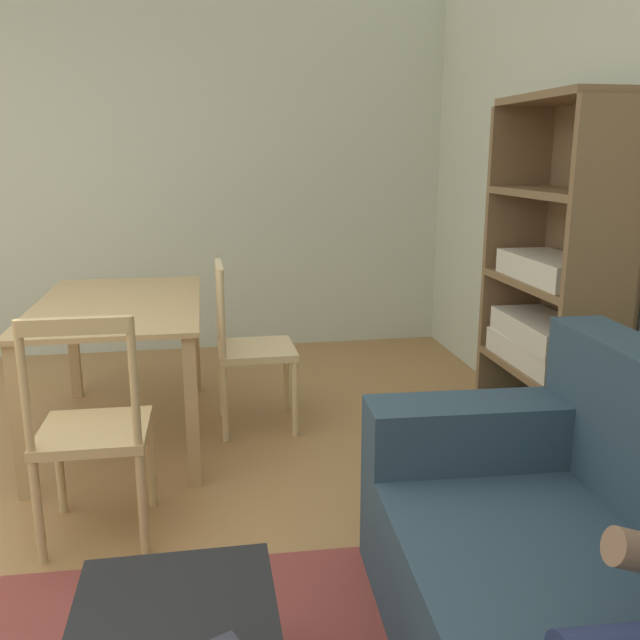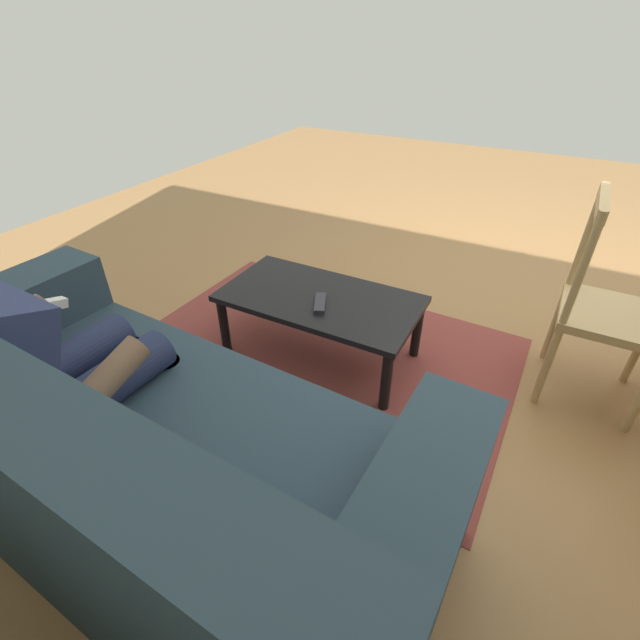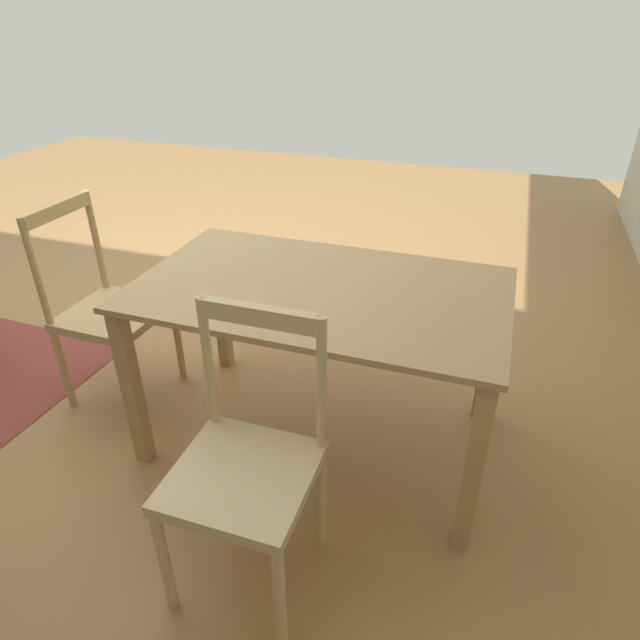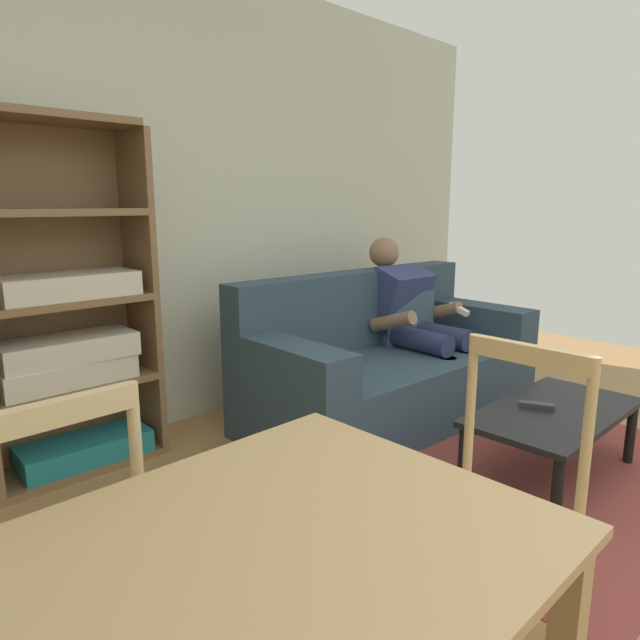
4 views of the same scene
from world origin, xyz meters
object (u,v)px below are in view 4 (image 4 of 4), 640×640
couch (386,365)px  tv_remote (537,405)px  dining_chair_facing_couch (493,514)px  bookshelf (65,328)px  coffee_table (554,418)px  dining_chair_near_wall (46,561)px  person_lounging (412,320)px

couch → tv_remote: 1.07m
couch → dining_chair_facing_couch: dining_chair_facing_couch is taller
bookshelf → dining_chair_facing_couch: (0.44, -2.15, -0.30)m
coffee_table → bookshelf: 2.51m
couch → dining_chair_facing_couch: (-1.32, -1.49, 0.12)m
tv_remote → dining_chair_near_wall: dining_chair_near_wall is taller
tv_remote → dining_chair_facing_couch: bearing=174.8°
person_lounging → coffee_table: 1.27m
bookshelf → dining_chair_near_wall: size_ratio=1.90×
bookshelf → person_lounging: bearing=-16.9°
coffee_table → dining_chair_near_wall: (-2.29, 0.35, 0.14)m
couch → dining_chair_facing_couch: size_ratio=2.13×
tv_remote → dining_chair_facing_couch: (-1.20, -0.42, 0.08)m
couch → person_lounging: (0.32, 0.03, 0.26)m
bookshelf → dining_chair_facing_couch: bookshelf is taller
dining_chair_near_wall → coffee_table: bearing=-8.6°
bookshelf → dining_chair_near_wall: 1.61m
couch → tv_remote: couch is taller
tv_remote → bookshelf: size_ratio=0.10×
couch → dining_chair_facing_couch: 1.99m
couch → dining_chair_near_wall: dining_chair_near_wall is taller
dining_chair_facing_couch → coffee_table: bearing=15.5°
person_lounging → tv_remote: (-0.43, -1.10, -0.21)m
couch → bookshelf: 1.92m
dining_chair_near_wall → bookshelf: bearing=67.4°
couch → person_lounging: 0.41m
tv_remote → dining_chair_near_wall: (-2.25, 0.27, 0.08)m
tv_remote → bookshelf: bearing=109.0°
person_lounging → dining_chair_near_wall: bearing=-162.8°
dining_chair_near_wall → dining_chair_facing_couch: (1.04, -0.69, -0.00)m
coffee_table → person_lounging: bearing=71.7°
coffee_table → dining_chair_near_wall: dining_chair_near_wall is taller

